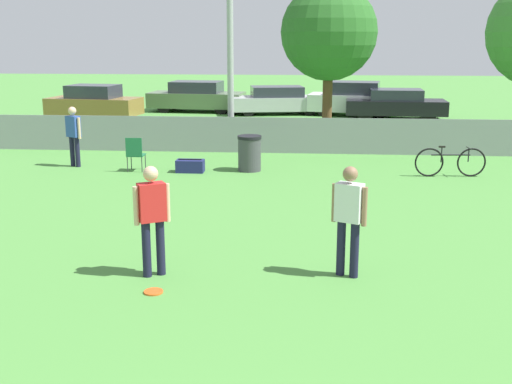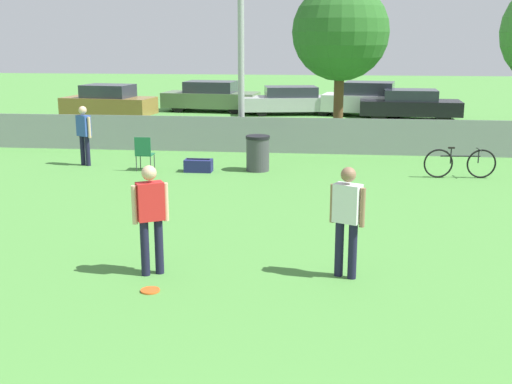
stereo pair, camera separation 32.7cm
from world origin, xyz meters
TOP-DOWN VIEW (x-y plane):
  - fence_backline at (0.00, 18.00)m, footprint 27.24×0.07m
  - light_pole at (-1.90, 18.66)m, footprint 0.90×0.36m
  - tree_near_pole at (1.16, 19.71)m, footprint 3.10×3.10m
  - player_receiver_white at (1.18, 7.62)m, footprint 0.50×0.37m
  - player_defender_red at (-1.71, 7.40)m, footprint 0.49×0.38m
  - spectator_in_blue at (-5.85, 15.44)m, footprint 0.48×0.37m
  - frisbee_disc at (-1.56, 6.74)m, footprint 0.27×0.27m
  - folding_chair_sideline at (-4.00, 14.90)m, footprint 0.44×0.44m
  - bicycle_sideline at (4.20, 14.92)m, footprint 1.82×0.44m
  - trash_bin at (-0.99, 15.25)m, footprint 0.64×0.64m
  - gear_bag_sideline at (-2.54, 14.94)m, footprint 0.73×0.40m
  - parked_car_tan at (-8.74, 25.76)m, footprint 4.12×2.23m
  - parked_car_olive at (-4.80, 29.00)m, footprint 4.63×2.25m
  - parked_car_silver at (-0.91, 28.28)m, footprint 4.74×2.53m
  - parked_car_white at (2.64, 28.13)m, footprint 4.34×2.44m
  - parked_car_dark at (4.32, 26.81)m, footprint 4.33×2.00m

SIDE VIEW (x-z plane):
  - frisbee_disc at x=-1.56m, z-range 0.00..0.03m
  - gear_bag_sideline at x=-2.54m, z-range -0.01..0.34m
  - bicycle_sideline at x=4.20m, z-range -0.01..0.78m
  - trash_bin at x=-0.99m, z-range 0.00..0.95m
  - folding_chair_sideline at x=-4.00m, z-range 0.06..0.97m
  - fence_backline at x=0.00m, z-range -0.05..1.16m
  - parked_car_silver at x=-0.91m, z-range -0.01..1.27m
  - parked_car_dark at x=4.32m, z-range 0.00..1.30m
  - parked_car_olive at x=-4.80m, z-range -0.01..1.42m
  - parked_car_tan at x=-8.74m, z-range -0.03..1.45m
  - parked_car_white at x=2.64m, z-range -0.03..1.49m
  - spectator_in_blue at x=-5.85m, z-range 0.12..1.77m
  - player_receiver_white at x=1.18m, z-range 0.13..1.81m
  - player_defender_red at x=-1.71m, z-range 0.13..1.81m
  - tree_near_pole at x=1.16m, z-range 1.03..6.22m
  - light_pole at x=-1.90m, z-range 0.74..8.14m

